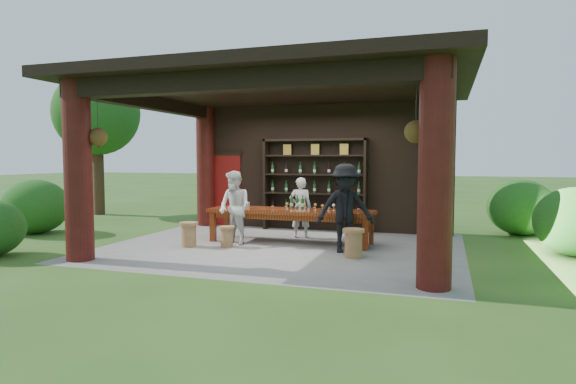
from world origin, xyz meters
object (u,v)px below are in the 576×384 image
(stool_near_right, at_px, (353,242))
(host, at_px, (300,208))
(tasting_table, at_px, (291,214))
(stool_near_left, at_px, (227,236))
(guest_man, at_px, (345,208))
(guest_woman, at_px, (235,208))
(wine_shelf, at_px, (314,185))
(stool_far_left, at_px, (189,234))
(napkin_basket, at_px, (243,205))

(stool_near_right, height_order, host, host)
(tasting_table, xyz_separation_m, stool_near_left, (-1.14, -0.91, -0.40))
(stool_near_right, distance_m, guest_man, 0.80)
(guest_woman, distance_m, guest_man, 2.49)
(wine_shelf, height_order, stool_near_right, wine_shelf)
(stool_far_left, bearing_deg, host, 43.87)
(stool_far_left, bearing_deg, tasting_table, 30.61)
(host, bearing_deg, guest_woman, 31.76)
(stool_far_left, relative_size, host, 0.36)
(wine_shelf, distance_m, host, 1.26)
(wine_shelf, height_order, stool_far_left, wine_shelf)
(tasting_table, relative_size, stool_far_left, 7.08)
(wine_shelf, height_order, guest_woman, wine_shelf)
(guest_man, bearing_deg, host, 114.06)
(guest_man, xyz_separation_m, napkin_basket, (-2.49, 0.61, -0.07))
(wine_shelf, xyz_separation_m, stool_far_left, (-1.97, -3.03, -0.92))
(stool_near_left, bearing_deg, stool_far_left, -163.96)
(tasting_table, bearing_deg, stool_near_left, -141.28)
(wine_shelf, relative_size, stool_near_left, 6.15)
(stool_far_left, relative_size, guest_man, 0.30)
(stool_near_right, bearing_deg, guest_woman, 167.70)
(tasting_table, xyz_separation_m, stool_near_right, (1.63, -1.16, -0.34))
(stool_near_right, xyz_separation_m, guest_man, (-0.26, 0.46, 0.60))
(wine_shelf, bearing_deg, guest_woman, -115.19)
(tasting_table, relative_size, stool_near_left, 8.40)
(wine_shelf, distance_m, stool_near_right, 3.56)
(stool_far_left, bearing_deg, guest_man, 7.59)
(tasting_table, height_order, stool_far_left, tasting_table)
(tasting_table, xyz_separation_m, guest_man, (1.37, -0.70, 0.25))
(tasting_table, bearing_deg, stool_near_right, -35.49)
(tasting_table, relative_size, host, 2.58)
(host, bearing_deg, guest_man, 116.66)
(stool_far_left, xyz_separation_m, guest_woman, (0.82, 0.58, 0.53))
(stool_near_left, height_order, guest_man, guest_man)
(guest_woman, xyz_separation_m, napkin_basket, (-0.01, 0.48, 0.01))
(guest_woman, relative_size, guest_man, 0.91)
(stool_near_right, bearing_deg, host, 130.76)
(stool_near_left, xyz_separation_m, stool_near_right, (2.77, -0.25, 0.06))
(guest_woman, relative_size, napkin_basket, 6.22)
(host, relative_size, napkin_basket, 5.54)
(stool_near_left, height_order, stool_far_left, stool_far_left)
(wine_shelf, xyz_separation_m, napkin_basket, (-1.16, -1.97, -0.38))
(host, xyz_separation_m, napkin_basket, (-1.13, -0.81, 0.10))
(stool_near_right, xyz_separation_m, guest_woman, (-2.74, 0.60, 0.52))
(stool_near_left, height_order, napkin_basket, napkin_basket)
(guest_woman, bearing_deg, guest_man, 21.70)
(tasting_table, distance_m, stool_near_right, 2.03)
(wine_shelf, bearing_deg, guest_man, -62.77)
(tasting_table, bearing_deg, napkin_basket, -175.48)
(napkin_basket, bearing_deg, guest_man, -13.80)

